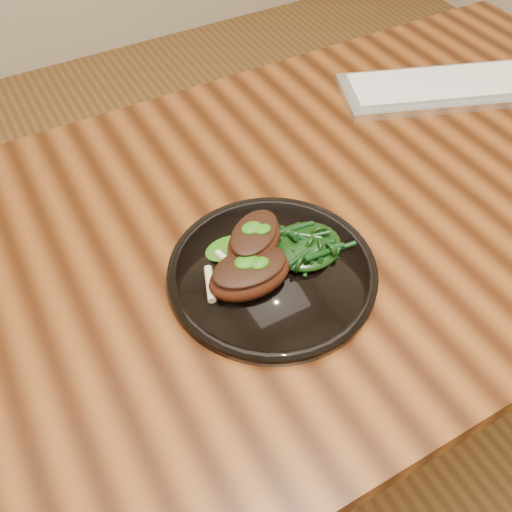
{
  "coord_description": "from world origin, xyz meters",
  "views": [
    {
      "loc": [
        -0.35,
        -0.53,
        1.37
      ],
      "look_at": [
        -0.1,
        -0.07,
        0.78
      ],
      "focal_mm": 40.0,
      "sensor_mm": 36.0,
      "label": 1
    }
  ],
  "objects": [
    {
      "name": "keyboard",
      "position": [
        0.48,
        0.13,
        0.76
      ],
      "size": [
        0.49,
        0.3,
        0.02
      ],
      "color": "silver",
      "rests_on": "desk"
    },
    {
      "name": "plate",
      "position": [
        -0.08,
        -0.09,
        0.76
      ],
      "size": [
        0.29,
        0.29,
        0.02
      ],
      "color": "black",
      "rests_on": "desk"
    },
    {
      "name": "lamb_chop_back",
      "position": [
        -0.1,
        -0.07,
        0.81
      ],
      "size": [
        0.12,
        0.11,
        0.05
      ],
      "color": "#40180C",
      "rests_on": "plate"
    },
    {
      "name": "greens_heap",
      "position": [
        -0.03,
        -0.09,
        0.78
      ],
      "size": [
        0.1,
        0.1,
        0.04
      ],
      "color": "black",
      "rests_on": "plate"
    },
    {
      "name": "herb_smear",
      "position": [
        -0.12,
        -0.03,
        0.77
      ],
      "size": [
        0.07,
        0.05,
        0.0
      ],
      "primitive_type": "ellipsoid",
      "color": "#164C08",
      "rests_on": "plate"
    },
    {
      "name": "desk",
      "position": [
        0.0,
        0.0,
        0.67
      ],
      "size": [
        1.6,
        0.8,
        0.75
      ],
      "color": "black",
      "rests_on": "ground"
    },
    {
      "name": "lamb_chop_front",
      "position": [
        -0.13,
        -0.1,
        0.79
      ],
      "size": [
        0.12,
        0.08,
        0.05
      ],
      "color": "#40180C",
      "rests_on": "plate"
    }
  ]
}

